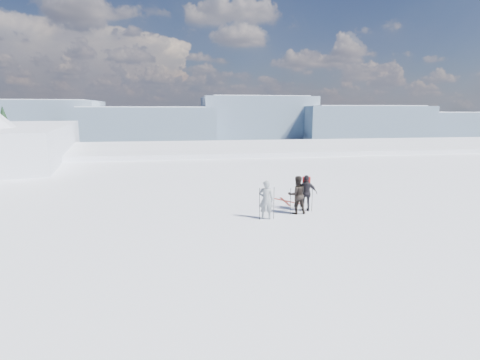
# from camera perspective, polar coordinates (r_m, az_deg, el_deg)

# --- Properties ---
(lake_basin) EXTENTS (820.00, 820.00, 71.62)m
(lake_basin) POSITION_cam_1_polar(r_m,az_deg,el_deg) (43.96, -2.89, -3.89)
(lake_basin) COLOR white
(lake_basin) RESTS_ON ground
(far_mountain_range) EXTENTS (770.00, 110.00, 53.00)m
(far_mountain_range) POSITION_cam_1_polar(r_m,az_deg,el_deg) (468.50, -5.53, 9.04)
(far_mountain_range) COLOR slate
(far_mountain_range) RESTS_ON ground
(skier_grey) EXTENTS (0.68, 0.54, 1.62)m
(skier_grey) POSITION_cam_1_polar(r_m,az_deg,el_deg) (15.46, 3.99, -3.02)
(skier_grey) COLOR gray
(skier_grey) RESTS_ON ground
(skier_dark) EXTENTS (0.82, 0.64, 1.67)m
(skier_dark) POSITION_cam_1_polar(r_m,az_deg,el_deg) (16.40, 8.68, -2.25)
(skier_dark) COLOR black
(skier_dark) RESTS_ON ground
(skier_pack) EXTENTS (1.02, 0.64, 1.62)m
(skier_pack) POSITION_cam_1_polar(r_m,az_deg,el_deg) (16.92, 10.08, -1.98)
(skier_pack) COLOR black
(skier_pack) RESTS_ON ground
(backpack) EXTENTS (0.39, 0.28, 0.51)m
(backpack) POSITION_cam_1_polar(r_m,az_deg,el_deg) (16.97, 10.15, 1.73)
(backpack) COLOR red
(backpack) RESTS_ON skier_pack
(ski_poles) EXTENTS (2.64, 1.00, 1.36)m
(ski_poles) POSITION_cam_1_polar(r_m,az_deg,el_deg) (16.15, 7.56, -3.19)
(ski_poles) COLOR black
(ski_poles) RESTS_ON ground
(skis_loose) EXTENTS (1.06, 1.70, 0.03)m
(skis_loose) POSITION_cam_1_polar(r_m,az_deg,el_deg) (18.65, 7.08, -3.25)
(skis_loose) COLOR black
(skis_loose) RESTS_ON ground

